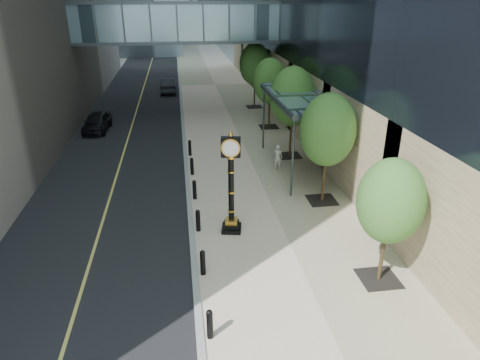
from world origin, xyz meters
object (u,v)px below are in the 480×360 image
object	(u,v)px
street_clock	(231,190)
pedestrian	(278,157)
car_far	(168,85)
car_near	(97,122)

from	to	relation	value
street_clock	pedestrian	size ratio (longest dim) A/B	2.89
street_clock	car_far	size ratio (longest dim) A/B	1.00
pedestrian	car_far	size ratio (longest dim) A/B	0.35
car_near	car_far	xyz separation A→B (m)	(5.22, 13.23, 0.04)
street_clock	pedestrian	world-z (taller)	street_clock
car_near	car_far	world-z (taller)	car_far
street_clock	car_near	size ratio (longest dim) A/B	1.09
car_far	car_near	bearing A→B (deg)	68.52
pedestrian	car_near	xyz separation A→B (m)	(-11.71, 9.66, -0.11)
street_clock	car_near	world-z (taller)	street_clock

